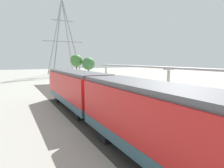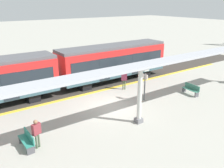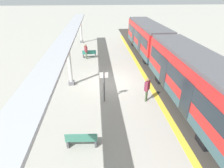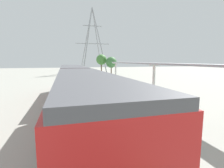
{
  "view_description": "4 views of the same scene",
  "coord_description": "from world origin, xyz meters",
  "px_view_note": "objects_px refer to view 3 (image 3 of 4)",
  "views": [
    {
      "loc": [
        -10.42,
        -13.61,
        4.48
      ],
      "look_at": [
        -1.52,
        3.04,
        2.14
      ],
      "focal_mm": 30.93,
      "sensor_mm": 36.0,
      "label": 1
    },
    {
      "loc": [
        13.28,
        -9.22,
        7.39
      ],
      "look_at": [
        -1.57,
        1.14,
        1.09
      ],
      "focal_mm": 38.28,
      "sensor_mm": 36.0,
      "label": 2
    },
    {
      "loc": [
        0.89,
        13.71,
        6.83
      ],
      "look_at": [
        -0.03,
        2.81,
        1.31
      ],
      "focal_mm": 29.93,
      "sensor_mm": 36.0,
      "label": 3
    },
    {
      "loc": [
        -5.98,
        -15.64,
        4.07
      ],
      "look_at": [
        -1.81,
        -0.99,
        1.97
      ],
      "focal_mm": 27.21,
      "sensor_mm": 36.0,
      "label": 4
    }
  ],
  "objects_px": {
    "train_far_carriage": "(194,80)",
    "platform_info_sign": "(104,84)",
    "passenger_waiting_near_edge": "(147,87)",
    "passenger_by_the_benches": "(86,50)",
    "train_near_carriage": "(147,38)",
    "bench_near_end": "(89,54)",
    "bench_mid_platform": "(82,139)",
    "canopy_pillar_second": "(69,63)",
    "canopy_pillar_nearest": "(81,29)"
  },
  "relations": [
    {
      "from": "platform_info_sign",
      "to": "bench_near_end",
      "type": "bearing_deg",
      "value": -82.46
    },
    {
      "from": "train_near_carriage",
      "to": "bench_near_end",
      "type": "bearing_deg",
      "value": 10.67
    },
    {
      "from": "train_far_carriage",
      "to": "bench_mid_platform",
      "type": "distance_m",
      "value": 7.64
    },
    {
      "from": "bench_mid_platform",
      "to": "canopy_pillar_nearest",
      "type": "bearing_deg",
      "value": -86.52
    },
    {
      "from": "bench_mid_platform",
      "to": "platform_info_sign",
      "type": "bearing_deg",
      "value": -107.47
    },
    {
      "from": "bench_mid_platform",
      "to": "train_far_carriage",
      "type": "bearing_deg",
      "value": -155.33
    },
    {
      "from": "bench_mid_platform",
      "to": "passenger_by_the_benches",
      "type": "xyz_separation_m",
      "value": [
        0.29,
        -13.05,
        0.58
      ]
    },
    {
      "from": "platform_info_sign",
      "to": "passenger_waiting_near_edge",
      "type": "relative_size",
      "value": 1.28
    },
    {
      "from": "platform_info_sign",
      "to": "passenger_waiting_near_edge",
      "type": "bearing_deg",
      "value": 176.04
    },
    {
      "from": "train_near_carriage",
      "to": "passenger_waiting_near_edge",
      "type": "xyz_separation_m",
      "value": [
        2.69,
        10.9,
        -0.75
      ]
    },
    {
      "from": "train_far_carriage",
      "to": "platform_info_sign",
      "type": "xyz_separation_m",
      "value": [
        5.55,
        -0.93,
        -0.5
      ]
    },
    {
      "from": "bench_mid_platform",
      "to": "platform_info_sign",
      "type": "height_order",
      "value": "platform_info_sign"
    },
    {
      "from": "canopy_pillar_second",
      "to": "passenger_waiting_near_edge",
      "type": "distance_m",
      "value": 6.17
    },
    {
      "from": "bench_mid_platform",
      "to": "passenger_waiting_near_edge",
      "type": "bearing_deg",
      "value": -136.89
    },
    {
      "from": "train_far_carriage",
      "to": "platform_info_sign",
      "type": "distance_m",
      "value": 5.64
    },
    {
      "from": "bench_near_end",
      "to": "passenger_by_the_benches",
      "type": "xyz_separation_m",
      "value": [
        0.32,
        0.44,
        0.58
      ]
    },
    {
      "from": "bench_near_end",
      "to": "platform_info_sign",
      "type": "relative_size",
      "value": 0.69
    },
    {
      "from": "train_near_carriage",
      "to": "train_far_carriage",
      "type": "height_order",
      "value": "same"
    },
    {
      "from": "train_far_carriage",
      "to": "canopy_pillar_nearest",
      "type": "xyz_separation_m",
      "value": [
        8.06,
        -17.17,
        0.04
      ]
    },
    {
      "from": "train_far_carriage",
      "to": "passenger_by_the_benches",
      "type": "xyz_separation_m",
      "value": [
        7.11,
        -9.91,
        -0.8
      ]
    },
    {
      "from": "train_near_carriage",
      "to": "passenger_by_the_benches",
      "type": "height_order",
      "value": "train_near_carriage"
    },
    {
      "from": "platform_info_sign",
      "to": "passenger_by_the_benches",
      "type": "bearing_deg",
      "value": -80.09
    },
    {
      "from": "train_far_carriage",
      "to": "passenger_by_the_benches",
      "type": "bearing_deg",
      "value": -54.33
    },
    {
      "from": "train_near_carriage",
      "to": "bench_near_end",
      "type": "distance_m",
      "value": 7.05
    },
    {
      "from": "canopy_pillar_nearest",
      "to": "passenger_waiting_near_edge",
      "type": "relative_size",
      "value": 2.14
    },
    {
      "from": "bench_mid_platform",
      "to": "canopy_pillar_second",
      "type": "bearing_deg",
      "value": -79.74
    },
    {
      "from": "platform_info_sign",
      "to": "passenger_by_the_benches",
      "type": "relative_size",
      "value": 1.35
    },
    {
      "from": "canopy_pillar_nearest",
      "to": "canopy_pillar_second",
      "type": "bearing_deg",
      "value": 90.0
    },
    {
      "from": "train_near_carriage",
      "to": "bench_near_end",
      "type": "height_order",
      "value": "train_near_carriage"
    },
    {
      "from": "bench_near_end",
      "to": "platform_info_sign",
      "type": "distance_m",
      "value": 9.55
    },
    {
      "from": "platform_info_sign",
      "to": "bench_mid_platform",
      "type": "bearing_deg",
      "value": 72.53
    },
    {
      "from": "train_far_carriage",
      "to": "canopy_pillar_second",
      "type": "bearing_deg",
      "value": -24.57
    },
    {
      "from": "passenger_waiting_near_edge",
      "to": "passenger_by_the_benches",
      "type": "distance_m",
      "value": 10.19
    },
    {
      "from": "canopy_pillar_nearest",
      "to": "platform_info_sign",
      "type": "height_order",
      "value": "canopy_pillar_nearest"
    },
    {
      "from": "train_far_carriage",
      "to": "passenger_waiting_near_edge",
      "type": "bearing_deg",
      "value": -15.22
    },
    {
      "from": "canopy_pillar_second",
      "to": "passenger_waiting_near_edge",
      "type": "height_order",
      "value": "canopy_pillar_second"
    },
    {
      "from": "bench_near_end",
      "to": "platform_info_sign",
      "type": "xyz_separation_m",
      "value": [
        -1.25,
        9.42,
        0.89
      ]
    },
    {
      "from": "train_near_carriage",
      "to": "passenger_waiting_near_edge",
      "type": "relative_size",
      "value": 6.43
    },
    {
      "from": "canopy_pillar_nearest",
      "to": "passenger_waiting_near_edge",
      "type": "distance_m",
      "value": 17.31
    },
    {
      "from": "train_near_carriage",
      "to": "bench_mid_platform",
      "type": "xyz_separation_m",
      "value": [
        6.82,
        14.77,
        -1.38
      ]
    },
    {
      "from": "canopy_pillar_second",
      "to": "passenger_by_the_benches",
      "type": "bearing_deg",
      "value": -98.62
    },
    {
      "from": "canopy_pillar_second",
      "to": "bench_mid_platform",
      "type": "xyz_separation_m",
      "value": [
        -1.23,
        6.82,
        -1.43
      ]
    },
    {
      "from": "canopy_pillar_second",
      "to": "bench_mid_platform",
      "type": "distance_m",
      "value": 7.07
    },
    {
      "from": "bench_near_end",
      "to": "canopy_pillar_nearest",
      "type": "bearing_deg",
      "value": -79.47
    },
    {
      "from": "canopy_pillar_second",
      "to": "bench_near_end",
      "type": "distance_m",
      "value": 6.94
    },
    {
      "from": "bench_mid_platform",
      "to": "platform_info_sign",
      "type": "xyz_separation_m",
      "value": [
        -1.28,
        -4.06,
        0.89
      ]
    },
    {
      "from": "bench_near_end",
      "to": "platform_info_sign",
      "type": "height_order",
      "value": "platform_info_sign"
    },
    {
      "from": "train_near_carriage",
      "to": "passenger_by_the_benches",
      "type": "relative_size",
      "value": 6.76
    },
    {
      "from": "platform_info_sign",
      "to": "passenger_by_the_benches",
      "type": "height_order",
      "value": "platform_info_sign"
    },
    {
      "from": "canopy_pillar_second",
      "to": "passenger_by_the_benches",
      "type": "relative_size",
      "value": 2.25
    }
  ]
}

